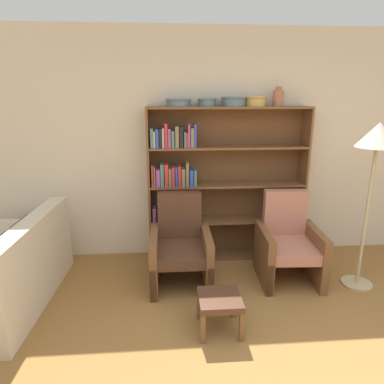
# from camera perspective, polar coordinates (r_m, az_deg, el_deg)

# --- Properties ---
(wall_back) EXTENTS (12.00, 0.06, 2.75)m
(wall_back) POSITION_cam_1_polar(r_m,az_deg,el_deg) (4.28, 6.63, 7.50)
(wall_back) COLOR beige
(wall_back) RESTS_ON ground
(bookshelf) EXTENTS (1.90, 0.30, 1.86)m
(bookshelf) POSITION_cam_1_polar(r_m,az_deg,el_deg) (4.16, 3.19, 0.87)
(bookshelf) COLOR brown
(bookshelf) RESTS_ON ground
(bowl_olive) EXTENTS (0.29, 0.29, 0.09)m
(bowl_olive) POSITION_cam_1_polar(r_m,az_deg,el_deg) (3.97, -2.25, 14.76)
(bowl_olive) COLOR slate
(bowl_olive) RESTS_ON bookshelf
(bowl_terracotta) EXTENTS (0.23, 0.23, 0.09)m
(bowl_terracotta) POSITION_cam_1_polar(r_m,az_deg,el_deg) (4.00, 2.53, 14.81)
(bowl_terracotta) COLOR slate
(bowl_terracotta) RESTS_ON bookshelf
(bowl_stoneware) EXTENTS (0.30, 0.30, 0.11)m
(bowl_stoneware) POSITION_cam_1_polar(r_m,az_deg,el_deg) (4.04, 6.98, 14.84)
(bowl_stoneware) COLOR slate
(bowl_stoneware) RESTS_ON bookshelf
(bowl_slate) EXTENTS (0.26, 0.26, 0.11)m
(bowl_slate) POSITION_cam_1_polar(r_m,az_deg,el_deg) (4.10, 10.50, 14.73)
(bowl_slate) COLOR tan
(bowl_slate) RESTS_ON bookshelf
(vase_tall) EXTENTS (0.13, 0.13, 0.22)m
(vase_tall) POSITION_cam_1_polar(r_m,az_deg,el_deg) (4.17, 14.17, 14.99)
(vase_tall) COLOR #A36647
(vase_tall) RESTS_ON bookshelf
(couch) EXTENTS (0.96, 1.64, 0.86)m
(couch) POSITION_cam_1_polar(r_m,az_deg,el_deg) (3.88, -28.62, -12.07)
(couch) COLOR beige
(couch) RESTS_ON ground
(armchair_leather) EXTENTS (0.65, 0.68, 0.96)m
(armchair_leather) POSITION_cam_1_polar(r_m,az_deg,el_deg) (3.75, -1.93, -9.24)
(armchair_leather) COLOR brown
(armchair_leather) RESTS_ON ground
(armchair_cushioned) EXTENTS (0.68, 0.71, 0.96)m
(armchair_cushioned) POSITION_cam_1_polar(r_m,az_deg,el_deg) (3.97, 15.72, -8.35)
(armchair_cushioned) COLOR brown
(armchair_cushioned) RESTS_ON ground
(floor_lamp) EXTENTS (0.41, 0.41, 1.74)m
(floor_lamp) POSITION_cam_1_polar(r_m,az_deg,el_deg) (3.81, 28.43, 6.78)
(floor_lamp) COLOR tan
(floor_lamp) RESTS_ON ground
(footstool) EXTENTS (0.37, 0.37, 0.32)m
(footstool) POSITION_cam_1_polar(r_m,az_deg,el_deg) (3.11, 4.64, -17.88)
(footstool) COLOR brown
(footstool) RESTS_ON ground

